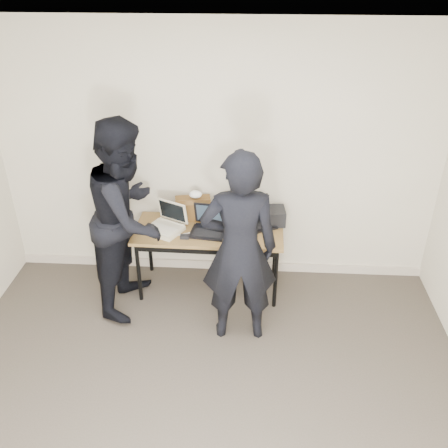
# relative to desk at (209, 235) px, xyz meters

# --- Properties ---
(room) EXTENTS (4.60, 4.60, 2.80)m
(room) POSITION_rel_desk_xyz_m (0.07, -1.87, 0.69)
(room) COLOR #423A32
(room) RESTS_ON ground
(desk) EXTENTS (1.51, 0.68, 0.72)m
(desk) POSITION_rel_desk_xyz_m (0.00, 0.00, 0.00)
(desk) COLOR brown
(desk) RESTS_ON ground
(laptop_beige) EXTENTS (0.45, 0.45, 0.28)m
(laptop_beige) POSITION_rel_desk_xyz_m (-0.43, -0.01, 0.11)
(laptop_beige) COLOR beige
(laptop_beige) RESTS_ON desk
(laptop_center) EXTENTS (0.38, 0.37, 0.27)m
(laptop_center) POSITION_rel_desk_xyz_m (0.01, -0.01, 0.12)
(laptop_center) COLOR black
(laptop_center) RESTS_ON desk
(laptop_right) EXTENTS (0.49, 0.49, 0.28)m
(laptop_right) POSITION_rel_desk_xyz_m (0.45, 0.17, 0.12)
(laptop_right) COLOR black
(laptop_right) RESTS_ON desk
(leather_satchel) EXTENTS (0.38, 0.23, 0.25)m
(leather_satchel) POSITION_rel_desk_xyz_m (-0.18, 0.23, 0.19)
(leather_satchel) COLOR brown
(leather_satchel) RESTS_ON desk
(tissue) EXTENTS (0.14, 0.11, 0.08)m
(tissue) POSITION_rel_desk_xyz_m (-0.15, 0.23, 0.34)
(tissue) COLOR white
(tissue) RESTS_ON leather_satchel
(equipment_box) EXTENTS (0.30, 0.26, 0.16)m
(equipment_box) POSITION_rel_desk_xyz_m (0.63, 0.19, 0.14)
(equipment_box) COLOR black
(equipment_box) RESTS_ON desk
(power_brick) EXTENTS (0.09, 0.06, 0.03)m
(power_brick) POSITION_rel_desk_xyz_m (-0.22, -0.17, 0.08)
(power_brick) COLOR black
(power_brick) RESTS_ON desk
(cables) EXTENTS (1.16, 0.42, 0.01)m
(cables) POSITION_rel_desk_xyz_m (0.05, -0.00, 0.06)
(cables) COLOR silver
(cables) RESTS_ON desk
(person_typist) EXTENTS (0.72, 0.51, 1.86)m
(person_typist) POSITION_rel_desk_xyz_m (0.33, -0.67, 0.27)
(person_typist) COLOR black
(person_typist) RESTS_ON ground
(person_observer) EXTENTS (0.86, 1.04, 1.95)m
(person_observer) POSITION_rel_desk_xyz_m (-0.75, -0.22, 0.31)
(person_observer) COLOR black
(person_observer) RESTS_ON ground
(baseboard) EXTENTS (4.50, 0.03, 0.10)m
(baseboard) POSITION_rel_desk_xyz_m (0.07, 0.37, -0.61)
(baseboard) COLOR #C0B19F
(baseboard) RESTS_ON ground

